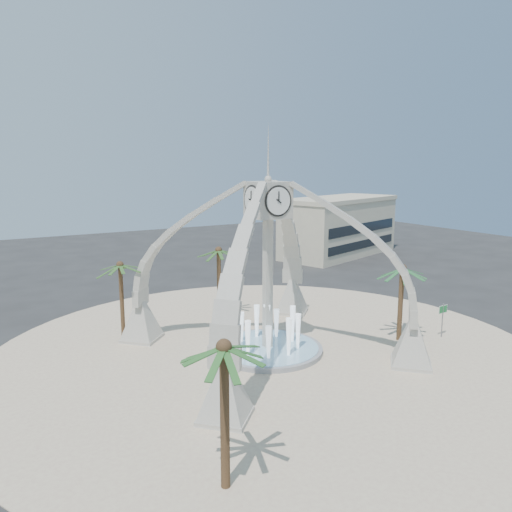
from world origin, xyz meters
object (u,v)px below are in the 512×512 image
fountain (267,348)px  street_sign (443,314)px  palm_east (402,269)px  palm_west (120,266)px  clock_tower (268,265)px  palm_north (219,251)px  palm_south (224,349)px

fountain → street_sign: size_ratio=2.87×
palm_east → palm_west: 21.24m
clock_tower → palm_north: (0.71, 9.24, -0.50)m
clock_tower → palm_west: clock_tower is taller
street_sign → palm_south: bearing=-164.8°
palm_north → clock_tower: bearing=-94.4°
palm_east → clock_tower: bearing=162.8°
clock_tower → palm_north: bearing=85.6°
palm_west → palm_north: bearing=11.4°
clock_tower → street_sign: bearing=-18.3°
street_sign → clock_tower: bearing=158.2°
fountain → palm_north: size_ratio=1.17×
fountain → palm_north: 10.88m
street_sign → fountain: bearing=158.2°
palm_east → street_sign: 5.09m
palm_east → palm_north: palm_north is taller
palm_north → street_sign: (12.65, -13.67, -4.00)m
clock_tower → fountain: bearing=90.0°
palm_east → street_sign: bearing=-21.6°
palm_north → fountain: bearing=-94.4°
clock_tower → palm_south: (-9.69, -12.21, -0.31)m
palm_west → palm_north: 9.30m
palm_north → palm_south: bearing=-115.9°
palm_east → palm_south: (-19.74, -9.09, 0.55)m
palm_west → palm_south: 19.65m
palm_north → palm_south: (-10.40, -21.45, 0.19)m
clock_tower → street_sign: 14.78m
palm_east → palm_south: bearing=-155.3°
fountain → palm_south: bearing=-128.4°
palm_north → palm_east: bearing=-52.9°
palm_south → street_sign: (23.05, 7.79, -4.19)m
clock_tower → fountain: size_ratio=2.24×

